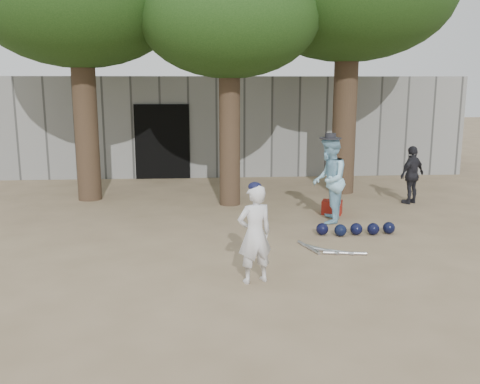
{
  "coord_description": "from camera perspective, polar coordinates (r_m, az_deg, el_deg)",
  "views": [
    {
      "loc": [
        -0.08,
        -8.08,
        2.82
      ],
      "look_at": [
        0.6,
        1.0,
        0.95
      ],
      "focal_mm": 40.0,
      "sensor_mm": 36.0,
      "label": 1
    }
  ],
  "objects": [
    {
      "name": "red_bag",
      "position": [
        11.83,
        9.78,
        -1.62
      ],
      "size": [
        0.51,
        0.45,
        0.3
      ],
      "primitive_type": "cube",
      "rotation": [
        0.0,
        0.0,
        -0.36
      ],
      "color": "maroon",
      "rests_on": "ground"
    },
    {
      "name": "spectator_blue",
      "position": [
        10.98,
        9.47,
        1.26
      ],
      "size": [
        0.88,
        1.01,
        1.76
      ],
      "primitive_type": "imported",
      "rotation": [
        0.0,
        0.0,
        4.42
      ],
      "color": "#98D0EB",
      "rests_on": "ground"
    },
    {
      "name": "helmet_row",
      "position": [
        10.31,
        12.3,
        -3.88
      ],
      "size": [
        1.51,
        0.34,
        0.23
      ],
      "color": "black",
      "rests_on": "ground"
    },
    {
      "name": "tree_row",
      "position": [
        13.26,
        -0.71,
        19.7
      ],
      "size": [
        11.4,
        5.8,
        6.69
      ],
      "color": "brown",
      "rests_on": "ground"
    },
    {
      "name": "back_building",
      "position": [
        18.46,
        -4.05,
        7.48
      ],
      "size": [
        16.0,
        5.24,
        3.0
      ],
      "color": "gray",
      "rests_on": "ground"
    },
    {
      "name": "bat_pile",
      "position": [
        9.24,
        9.21,
        -6.14
      ],
      "size": [
        1.04,
        0.8,
        0.06
      ],
      "color": "#B8B8BF",
      "rests_on": "ground"
    },
    {
      "name": "spectator_dark",
      "position": [
        13.22,
        17.87,
        1.75
      ],
      "size": [
        0.86,
        0.72,
        1.37
      ],
      "primitive_type": "imported",
      "rotation": [
        0.0,
        0.0,
        3.72
      ],
      "color": "black",
      "rests_on": "ground"
    },
    {
      "name": "ground",
      "position": [
        8.56,
        -3.54,
        -7.65
      ],
      "size": [
        70.0,
        70.0,
        0.0
      ],
      "primitive_type": "plane",
      "color": "#937C5E",
      "rests_on": "ground"
    },
    {
      "name": "boy_player",
      "position": [
        7.59,
        1.57,
        -4.51
      ],
      "size": [
        0.6,
        0.49,
        1.43
      ],
      "primitive_type": "imported",
      "rotation": [
        0.0,
        0.0,
        3.47
      ],
      "color": "silver",
      "rests_on": "ground"
    }
  ]
}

